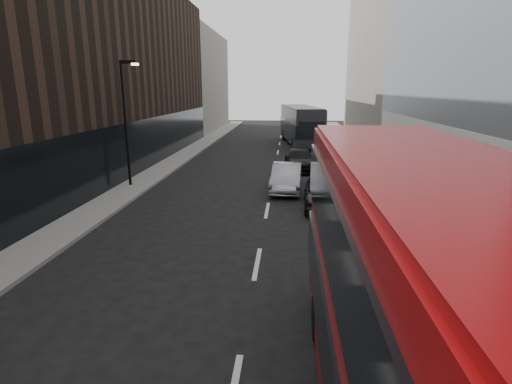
% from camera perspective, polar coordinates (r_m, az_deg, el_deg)
% --- Properties ---
extents(sidewalk_right, '(3.00, 80.00, 0.15)m').
position_cam_1_polar(sidewalk_right, '(30.45, 17.04, 3.38)').
color(sidewalk_right, slate).
rests_on(sidewalk_right, ground).
extents(sidewalk_left, '(2.00, 80.00, 0.15)m').
position_cam_1_polar(sidewalk_left, '(31.06, -12.19, 3.90)').
color(sidewalk_left, slate).
rests_on(sidewalk_left, ground).
extents(building_modern_block, '(5.03, 22.00, 20.00)m').
position_cam_1_polar(building_modern_block, '(27.64, 29.21, 21.69)').
color(building_modern_block, '#94999D').
rests_on(building_modern_block, ground).
extents(building_victorian, '(6.50, 24.00, 21.00)m').
position_cam_1_polar(building_victorian, '(49.48, 17.77, 18.55)').
color(building_victorian, slate).
rests_on(building_victorian, ground).
extents(building_left_mid, '(5.00, 24.00, 14.00)m').
position_cam_1_polar(building_left_mid, '(36.43, -15.96, 16.16)').
color(building_left_mid, black).
rests_on(building_left_mid, ground).
extents(building_left_far, '(5.00, 20.00, 13.00)m').
position_cam_1_polar(building_left_far, '(57.58, -8.10, 15.27)').
color(building_left_far, slate).
rests_on(building_left_far, ground).
extents(street_lamp, '(1.06, 0.22, 7.00)m').
position_cam_1_polar(street_lamp, '(24.08, -18.04, 10.38)').
color(street_lamp, black).
rests_on(street_lamp, sidewalk_left).
extents(red_bus, '(2.80, 11.82, 4.76)m').
position_cam_1_polar(red_bus, '(5.80, 25.08, -18.13)').
color(red_bus, '#A1090C').
rests_on(red_bus, ground).
extents(grey_bus, '(4.40, 12.29, 3.89)m').
position_cam_1_polar(grey_bus, '(41.70, 6.39, 9.57)').
color(grey_bus, black).
rests_on(grey_bus, ground).
extents(car_a, '(2.01, 4.65, 1.56)m').
position_cam_1_polar(car_a, '(19.73, 9.57, 0.09)').
color(car_a, black).
rests_on(car_a, ground).
extents(car_b, '(1.83, 4.69, 1.52)m').
position_cam_1_polar(car_b, '(22.74, 4.38, 2.12)').
color(car_b, gray).
rests_on(car_b, ground).
extents(car_c, '(2.36, 5.10, 1.44)m').
position_cam_1_polar(car_c, '(28.93, 6.33, 4.67)').
color(car_c, black).
rests_on(car_c, ground).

